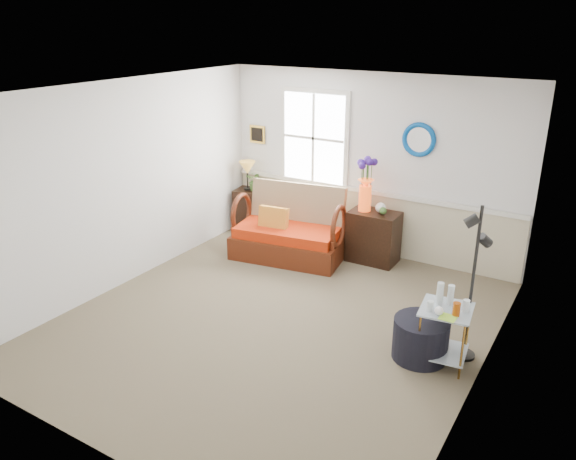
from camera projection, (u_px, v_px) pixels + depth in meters
The scene contains 19 objects.
floor at pixel (276, 321), 6.49m from camera, with size 4.50×5.00×0.01m, color #6B5F4A.
ceiling at pixel (274, 91), 5.55m from camera, with size 4.50×5.00×0.01m, color white.
walls at pixel (276, 215), 6.02m from camera, with size 4.51×5.01×2.60m.
wainscot at pixel (366, 222), 8.30m from camera, with size 4.46×0.02×0.90m, color #BAB091.
chair_rail at pixel (367, 191), 8.12m from camera, with size 4.46×0.04×0.06m, color silver.
window at pixel (314, 138), 8.32m from camera, with size 1.14×0.06×1.44m, color white, non-canonical shape.
picture at pixel (258, 134), 8.84m from camera, with size 0.28×0.03×0.28m, color gold.
mirror at pixel (419, 140), 7.50m from camera, with size 0.47×0.47×0.07m, color #045AA9.
loveseat at pixel (289, 224), 8.03m from camera, with size 1.56×0.88×1.02m, color maroon, non-canonical shape.
throw_pillow at pixel (273, 222), 8.01m from camera, with size 0.43×0.11×0.43m, color #BA4D0A, non-canonical shape.
lamp_stand at pixel (248, 209), 9.18m from camera, with size 0.38×0.38×0.68m, color black, non-canonical shape.
table_lamp at pixel (247, 176), 8.94m from camera, with size 0.26×0.26×0.47m, color gold, non-canonical shape.
potted_plant at pixel (256, 183), 8.95m from camera, with size 0.29×0.32×0.25m, color #446D2E.
cabinet at pixel (373, 237), 7.95m from camera, with size 0.69×0.44×0.74m, color black, non-canonical shape.
flower_vase at pixel (366, 185), 7.75m from camera, with size 0.22×0.22×0.76m, color #F64E14, non-canonical shape.
side_table at pixel (443, 336), 5.60m from camera, with size 0.49×0.49×0.62m, color #AB752C, non-canonical shape.
tabletop_items at pixel (448, 300), 5.40m from camera, with size 0.38×0.38×0.23m, color silver, non-canonical shape.
floor_lamp at pixel (472, 284), 5.53m from camera, with size 0.24×0.24×1.64m, color black, non-canonical shape.
ottoman at pixel (420, 339), 5.72m from camera, with size 0.56×0.56×0.43m, color black.
Camera 1 is at (3.07, -4.78, 3.30)m, focal length 35.00 mm.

